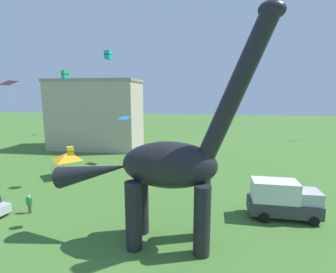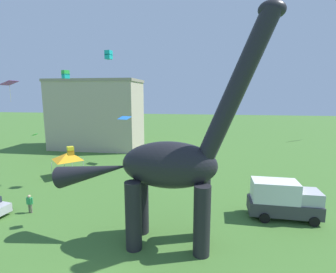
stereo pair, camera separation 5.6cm
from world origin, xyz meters
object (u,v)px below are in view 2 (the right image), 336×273
object	(u,v)px
kite_mid_right	(70,151)
kite_near_low	(35,135)
kite_near_high	(9,83)
kite_drifting	(125,118)
festival_canopy_tent	(67,156)
parked_box_truck	(283,199)
kite_trailing	(294,141)
person_photographer	(145,188)
dinosaur_sculpture	(168,165)
person_strolling_adult	(30,202)
kite_mid_left	(66,74)
kite_high_right	(109,55)

from	to	relation	value
kite_mid_right	kite_near_low	bearing A→B (deg)	138.47
kite_mid_right	kite_near_high	size ratio (longest dim) A/B	0.38
kite_drifting	festival_canopy_tent	bearing A→B (deg)	-125.33
parked_box_truck	kite_trailing	world-z (taller)	kite_trailing
person_photographer	kite_near_high	distance (m)	15.05
dinosaur_sculpture	kite_near_low	distance (m)	18.77
person_strolling_adult	kite_drifting	world-z (taller)	kite_drifting
festival_canopy_tent	kite_mid_left	bearing A→B (deg)	-56.91
person_photographer	kite_high_right	world-z (taller)	kite_high_right
person_photographer	kite_mid_right	xyz separation A→B (m)	(-4.35, -6.01, 5.00)
kite_near_low	kite_mid_right	size ratio (longest dim) A/B	1.05
kite_drifting	kite_mid_right	bearing A→B (deg)	-84.78
kite_mid_left	kite_trailing	world-z (taller)	kite_mid_left
person_strolling_adult	kite_drifting	xyz separation A→B (m)	(3.09, 17.05, 5.79)
kite_near_low	kite_mid_left	size ratio (longest dim) A/B	0.94
kite_near_low	kite_mid_right	xyz separation A→B (m)	(8.62, -7.64, 0.18)
dinosaur_sculpture	kite_mid_left	world-z (taller)	dinosaur_sculpture
kite_near_high	festival_canopy_tent	bearing A→B (deg)	96.60
kite_mid_right	kite_drifting	world-z (taller)	kite_drifting
parked_box_truck	person_strolling_adult	distance (m)	21.49
person_photographer	person_strolling_adult	bearing A→B (deg)	82.72
parked_box_truck	kite_near_low	world-z (taller)	kite_near_low
person_strolling_adult	kite_high_right	distance (m)	16.43
kite_near_high	kite_high_right	bearing A→B (deg)	57.36
person_photographer	kite_mid_right	world-z (taller)	kite_mid_right
kite_near_low	kite_drifting	size ratio (longest dim) A/B	0.32
festival_canopy_tent	kite_near_high	world-z (taller)	kite_near_high
parked_box_truck	kite_high_right	world-z (taller)	kite_high_right
dinosaur_sculpture	person_photographer	xyz separation A→B (m)	(-3.42, 7.52, -4.65)
parked_box_truck	kite_near_low	xyz separation A→B (m)	(-25.23, 4.29, 4.12)
kite_trailing	festival_canopy_tent	bearing A→B (deg)	177.05
person_strolling_adult	kite_drifting	size ratio (longest dim) A/B	0.77
person_strolling_adult	kite_high_right	size ratio (longest dim) A/B	1.79
festival_canopy_tent	kite_mid_left	xyz separation A→B (m)	(4.43, -6.79, 9.41)
person_photographer	person_strolling_adult	size ratio (longest dim) A/B	0.95
person_strolling_adult	kite_near_low	size ratio (longest dim) A/B	2.39
kite_near_low	kite_near_high	distance (m)	8.83
kite_mid_left	kite_drifting	size ratio (longest dim) A/B	0.34
kite_drifting	kite_near_high	size ratio (longest dim) A/B	1.24
dinosaur_sculpture	kite_near_low	xyz separation A→B (m)	(-16.39, 9.15, 0.17)
person_photographer	festival_canopy_tent	world-z (taller)	festival_canopy_tent
kite_trailing	dinosaur_sculpture	bearing A→B (deg)	-135.88
festival_canopy_tent	kite_drifting	size ratio (longest dim) A/B	1.49
parked_box_truck	person_strolling_adult	xyz separation A→B (m)	(-21.36, -2.27, -0.66)
kite_high_right	kite_near_low	xyz separation A→B (m)	(-8.24, -1.87, -8.64)
person_strolling_adult	kite_trailing	world-z (taller)	kite_trailing
kite_mid_left	kite_drifting	world-z (taller)	kite_mid_left
person_strolling_adult	kite_mid_right	distance (m)	6.94
kite_near_high	kite_near_low	bearing A→B (deg)	114.69
dinosaur_sculpture	parked_box_truck	xyz separation A→B (m)	(8.84, 4.86, -3.94)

